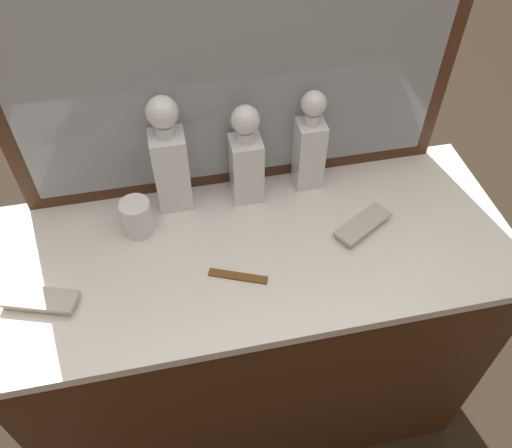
# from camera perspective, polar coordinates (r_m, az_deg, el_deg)

# --- Properties ---
(ground_plane) EXTENTS (6.00, 6.00, 0.00)m
(ground_plane) POSITION_cam_1_polar(r_m,az_deg,el_deg) (2.02, -0.00, -18.14)
(ground_plane) COLOR #2D2319
(dresser) EXTENTS (1.28, 0.53, 0.86)m
(dresser) POSITION_cam_1_polar(r_m,az_deg,el_deg) (1.63, -0.00, -12.02)
(dresser) COLOR #472816
(dresser) RESTS_ON ground_plane
(dresser_mirror) EXTENTS (1.10, 0.03, 0.61)m
(dresser_mirror) POSITION_cam_1_polar(r_m,az_deg,el_deg) (1.26, -2.38, 15.17)
(dresser_mirror) COLOR #472816
(dresser_mirror) RESTS_ON dresser
(crystal_decanter_front) EXTENTS (0.08, 0.08, 0.32)m
(crystal_decanter_front) POSITION_cam_1_polar(r_m,az_deg,el_deg) (1.31, -9.29, 6.48)
(crystal_decanter_front) COLOR white
(crystal_decanter_front) RESTS_ON dresser
(crystal_decanter_left) EXTENTS (0.07, 0.07, 0.29)m
(crystal_decanter_left) POSITION_cam_1_polar(r_m,az_deg,el_deg) (1.37, 5.82, 8.14)
(crystal_decanter_left) COLOR white
(crystal_decanter_left) RESTS_ON dresser
(crystal_decanter_far_right) EXTENTS (0.08, 0.08, 0.28)m
(crystal_decanter_far_right) POSITION_cam_1_polar(r_m,az_deg,el_deg) (1.33, -1.08, 6.70)
(crystal_decanter_far_right) COLOR white
(crystal_decanter_far_right) RESTS_ON dresser
(crystal_tumbler_far_left) EXTENTS (0.07, 0.07, 0.10)m
(crystal_tumbler_far_left) POSITION_cam_1_polar(r_m,az_deg,el_deg) (1.31, -12.76, 0.57)
(crystal_tumbler_far_left) COLOR white
(crystal_tumbler_far_left) RESTS_ON dresser
(silver_brush_far_right) EXTENTS (0.18, 0.11, 0.02)m
(silver_brush_far_right) POSITION_cam_1_polar(r_m,az_deg,el_deg) (1.27, -22.44, -7.65)
(silver_brush_far_right) COLOR #B7A88C
(silver_brush_far_right) RESTS_ON dresser
(silver_brush_center) EXTENTS (0.16, 0.13, 0.02)m
(silver_brush_center) POSITION_cam_1_polar(r_m,az_deg,el_deg) (1.34, 11.46, -0.09)
(silver_brush_center) COLOR #B7A88C
(silver_brush_center) RESTS_ON dresser
(tortoiseshell_comb) EXTENTS (0.14, 0.07, 0.01)m
(tortoiseshell_comb) POSITION_cam_1_polar(r_m,az_deg,el_deg) (1.22, -1.97, -5.69)
(tortoiseshell_comb) COLOR brown
(tortoiseshell_comb) RESTS_ON dresser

